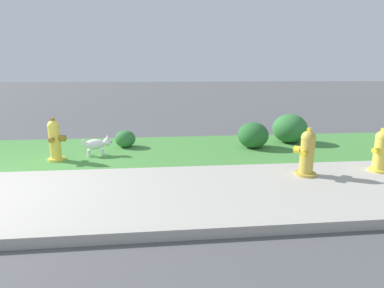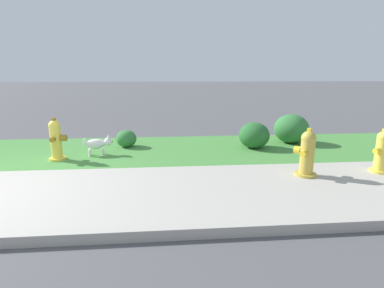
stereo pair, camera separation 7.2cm
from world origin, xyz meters
The scene contains 8 objects.
grass_verge centered at (0.00, 2.41, 0.00)m, with size 18.00×2.60×0.01m, color #47893D.
fire_hydrant_far_end centered at (6.23, 0.52, 0.35)m, with size 0.38×0.35×0.74m.
fire_hydrant_mid_block centered at (4.93, 0.47, 0.37)m, with size 0.36×0.36×0.78m.
fire_hydrant_near_corner centered at (0.67, 1.76, 0.39)m, with size 0.36×0.38×0.81m.
small_white_dog centered at (1.38, 2.03, 0.23)m, with size 0.56×0.27×0.41m.
shrub_bush_near_lamp centered at (5.66, 2.78, 0.34)m, with size 0.80×0.80×0.68m.
shrub_bush_far_verge centered at (1.84, 2.70, 0.19)m, with size 0.45×0.45×0.38m.
shrub_bush_mid_verge centered at (4.64, 2.36, 0.28)m, with size 0.67×0.67×0.57m.
Camera 1 is at (2.65, -3.90, 1.60)m, focal length 28.00 mm.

